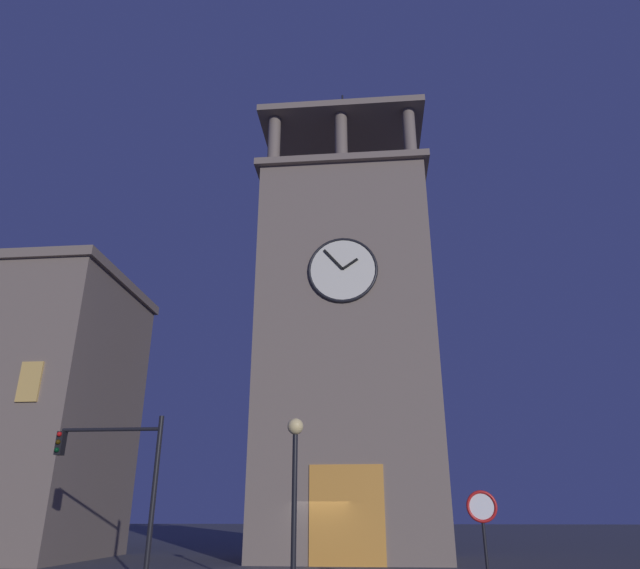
{
  "coord_description": "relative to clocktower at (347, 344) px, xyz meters",
  "views": [
    {
      "loc": [
        -2.33,
        25.93,
        2.02
      ],
      "look_at": [
        0.3,
        -3.21,
        13.86
      ],
      "focal_mm": 31.82,
      "sensor_mm": 36.0,
      "label": 1
    }
  ],
  "objects": [
    {
      "name": "clocktower",
      "position": [
        0.0,
        0.0,
        0.0
      ],
      "size": [
        9.41,
        7.37,
        26.89
      ],
      "color": "#75665B",
      "rests_on": "ground_plane"
    },
    {
      "name": "no_horn_sign",
      "position": [
        -3.9,
        13.31,
        -8.37
      ],
      "size": [
        0.78,
        0.14,
        2.58
      ],
      "color": "black",
      "rests_on": "ground_plane"
    },
    {
      "name": "street_lamp",
      "position": [
        0.9,
        13.44,
        -7.21
      ],
      "size": [
        0.44,
        0.44,
        4.45
      ],
      "color": "black",
      "rests_on": "ground_plane"
    },
    {
      "name": "ground_plane",
      "position": [
        1.14,
        3.19,
        -10.37
      ],
      "size": [
        200.0,
        200.0,
        0.0
      ],
      "primitive_type": "plane",
      "color": "#4C4C51"
    },
    {
      "name": "traffic_signal_near",
      "position": [
        6.92,
        10.72,
        -7.01
      ],
      "size": [
        3.53,
        0.41,
        5.01
      ],
      "color": "black",
      "rests_on": "ground_plane"
    }
  ]
}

